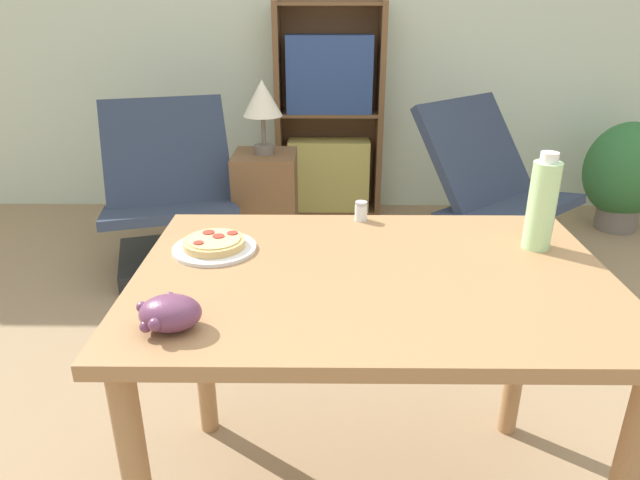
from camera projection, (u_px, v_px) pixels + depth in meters
wall_back at (353, 13)px, 3.67m from camera, size 8.00×0.05×2.60m
dining_table at (372, 313)px, 1.43m from camera, size 1.16×0.79×0.78m
pizza_on_plate at (214, 245)px, 1.50m from camera, size 0.22×0.22×0.04m
grape_bunch at (169, 313)px, 1.14m from camera, size 0.13×0.12×0.07m
drink_bottle at (542, 204)px, 1.48m from camera, size 0.07×0.07×0.26m
salt_shaker at (361, 211)px, 1.70m from camera, size 0.04×0.04×0.06m
lounge_chair_near at (173, 217)px, 3.12m from camera, size 0.84×0.92×0.88m
lounge_chair_far at (494, 215)px, 3.15m from camera, size 0.95×1.02×0.88m
bookshelf at (329, 122)px, 3.78m from camera, size 0.70×0.27×1.38m
side_table at (266, 206)px, 3.22m from camera, size 0.34×0.34×0.61m
table_lamp at (262, 102)px, 2.99m from camera, size 0.21×0.21×0.39m
potted_plant_floor at (626, 174)px, 3.58m from camera, size 0.52×0.44×0.70m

